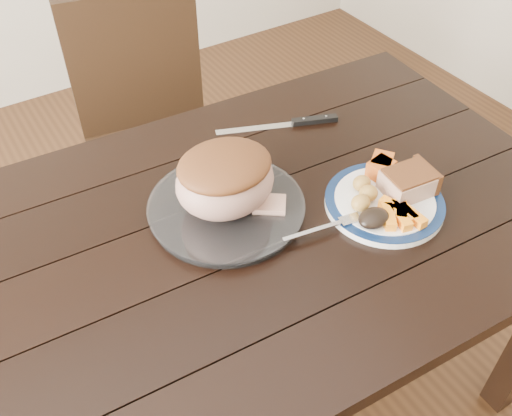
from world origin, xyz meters
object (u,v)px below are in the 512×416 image
pork_slice (408,183)px  fork (328,227)px  serving_platter (226,209)px  roast_joint (225,182)px  dining_table (221,263)px  carving_knife (300,122)px  dinner_plate (384,203)px  chair_far (151,126)px

pork_slice → fork: bearing=178.9°
serving_platter → roast_joint: size_ratio=1.56×
pork_slice → roast_joint: 0.40m
dining_table → pork_slice: (0.41, -0.12, 0.14)m
pork_slice → carving_knife: bearing=95.5°
dining_table → dinner_plate: 0.38m
chair_far → pork_slice: bearing=116.6°
carving_knife → dining_table: bearing=-126.7°
dining_table → chair_far: (0.15, 0.74, -0.13)m
serving_platter → pork_slice: pork_slice is taller
chair_far → dinner_plate: chair_far is taller
chair_far → dinner_plate: 0.91m
dining_table → carving_knife: carving_knife is taller
pork_slice → roast_joint: size_ratio=0.50×
fork → dining_table: bearing=157.8°
roast_joint → carving_knife: size_ratio=0.70×
chair_far → serving_platter: (-0.10, -0.69, 0.23)m
fork → roast_joint: roast_joint is taller
chair_far → dinner_plate: size_ratio=3.57×
dining_table → serving_platter: 0.12m
pork_slice → carving_knife: size_ratio=0.35×
fork → carving_knife: (0.18, 0.35, -0.01)m
pork_slice → roast_joint: (-0.36, 0.17, 0.04)m
dining_table → pork_slice: pork_slice is taller
dinner_plate → serving_platter: (-0.30, 0.17, 0.00)m
fork → pork_slice: bearing=8.5°
pork_slice → dinner_plate: bearing=175.2°
dining_table → chair_far: bearing=78.4°
pork_slice → fork: size_ratio=0.60×
chair_far → pork_slice: size_ratio=8.75×
serving_platter → fork: (0.15, -0.17, 0.01)m
dining_table → chair_far: size_ratio=1.77×
fork → roast_joint: (-0.15, 0.17, 0.07)m
dining_table → fork: fork is taller
dinner_plate → pork_slice: pork_slice is taller
serving_platter → pork_slice: bearing=-25.9°
chair_far → roast_joint: 0.76m
fork → carving_knife: fork is taller
roast_joint → dinner_plate: bearing=-29.3°
serving_platter → fork: 0.22m
fork → roast_joint: size_ratio=0.84×
dinner_plate → carving_knife: size_ratio=0.85×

